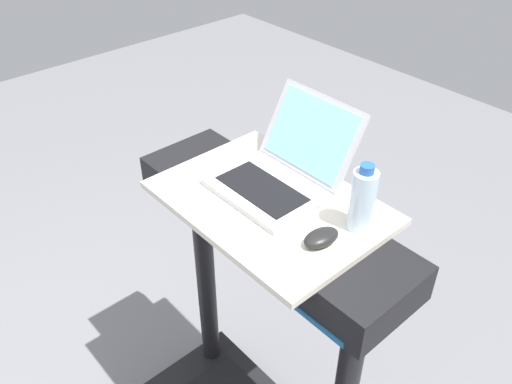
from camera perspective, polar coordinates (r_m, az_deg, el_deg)
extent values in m
cylinder|color=black|center=(2.04, -5.36, -9.23)|extent=(0.07, 0.07, 0.87)
cube|color=black|center=(1.51, 1.42, -3.07)|extent=(0.90, 0.28, 0.11)
cube|color=#0C3F19|center=(1.44, -2.78, -5.46)|extent=(0.24, 0.01, 0.06)
cube|color=#1E598C|center=(1.47, -2.70, -6.75)|extent=(0.81, 0.00, 0.02)
cube|color=beige|center=(1.47, 1.45, -1.12)|extent=(0.62, 0.44, 0.02)
cube|color=#B7B7BC|center=(1.49, 1.11, 0.32)|extent=(0.31, 0.23, 0.02)
cube|color=black|center=(1.48, 0.62, 0.38)|extent=(0.25, 0.13, 0.00)
cube|color=#B7B7BC|center=(1.53, 5.91, 6.16)|extent=(0.31, 0.12, 0.21)
cube|color=#8CCCF2|center=(1.53, 5.81, 6.18)|extent=(0.27, 0.10, 0.18)
ellipsoid|color=black|center=(1.33, 6.97, -4.84)|extent=(0.07, 0.11, 0.03)
cylinder|color=silver|center=(1.35, 11.29, -0.94)|extent=(0.06, 0.06, 0.17)
cylinder|color=#2659A5|center=(1.29, 11.78, 2.43)|extent=(0.04, 0.04, 0.02)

